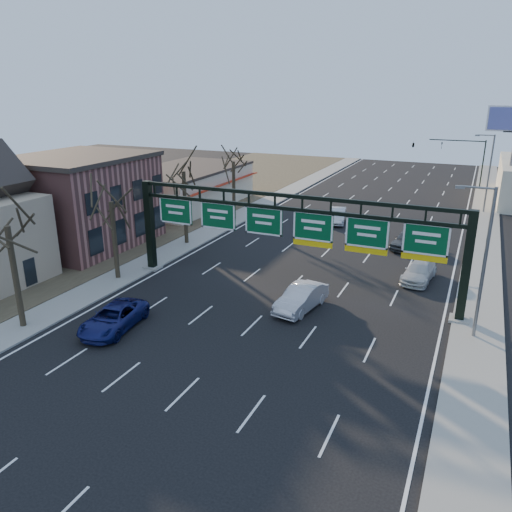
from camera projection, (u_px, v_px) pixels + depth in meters
The scene contains 20 objects.
ground at pixel (238, 340), 29.29m from camera, with size 160.00×160.00×0.00m, color black.
sidewalk_left at pixel (213, 230), 51.52m from camera, with size 3.00×120.00×0.12m, color gray.
sidewalk_right at pixel (482, 264), 41.54m from camera, with size 3.00×120.00×0.12m, color gray.
dirt_strip_left at pixel (118, 218), 56.29m from camera, with size 21.00×120.00×0.06m, color #473D2B.
lane_markings at pixel (333, 246), 46.55m from camera, with size 21.60×120.00×0.01m, color white.
sign_gantry at pixel (290, 230), 34.64m from camera, with size 24.60×1.20×7.20m.
brick_block at pixel (81, 201), 45.83m from camera, with size 10.40×12.40×8.30m.
cream_strip at pixel (186, 186), 61.93m from camera, with size 10.90×18.40×4.70m.
tree_near at pixel (4, 209), 28.42m from camera, with size 3.60×3.60×8.86m.
tree_gantry at pixel (110, 188), 36.31m from camera, with size 3.60×3.60×8.48m.
tree_mid at pixel (183, 160), 44.70m from camera, with size 3.60×3.60×9.24m.
tree_far at pixel (233, 152), 53.45m from camera, with size 3.60×3.60×8.86m.
streetlight_near at pixel (483, 256), 27.97m from camera, with size 2.15×0.22×9.00m.
streetlight_far at pixel (488, 169), 57.31m from camera, with size 2.15×0.22×9.00m.
traffic_signal_mast at pixel (439, 149), 72.76m from camera, with size 10.16×0.54×7.00m.
car_blue_suv at pixel (114, 318), 30.37m from camera, with size 2.41×5.22×1.45m, color navy.
car_silver_sedan at pixel (301, 298), 33.04m from camera, with size 1.72×4.94×1.63m, color #B3B2B7.
car_white_wagon at pixel (419, 272), 38.07m from camera, with size 1.98×4.86×1.41m, color silver.
car_grey_far at pixel (407, 240), 45.69m from camera, with size 1.91×4.74×1.62m, color #44474A.
car_silver_distant at pixel (337, 216), 54.29m from camera, with size 1.68×4.83×1.59m, color #B3B3B8.
Camera 1 is at (11.75, -23.39, 14.07)m, focal length 35.00 mm.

